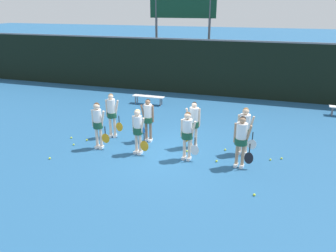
{
  "coord_description": "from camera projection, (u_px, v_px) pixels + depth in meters",
  "views": [
    {
      "loc": [
        3.3,
        -10.21,
        4.92
      ],
      "look_at": [
        0.03,
        0.04,
        0.92
      ],
      "focal_mm": 35.0,
      "sensor_mm": 36.0,
      "label": 1
    }
  ],
  "objects": [
    {
      "name": "fence_windscreen",
      "position": [
        210.0,
        68.0,
        18.36
      ],
      "size": [
        60.0,
        0.08,
        3.15
      ],
      "color": "black",
      "rests_on": "ground_plane"
    },
    {
      "name": "bench_courtside",
      "position": [
        148.0,
        97.0,
        17.1
      ],
      "size": [
        1.69,
        0.38,
        0.44
      ],
      "rotation": [
        0.0,
        0.0,
        -0.01
      ],
      "color": "silver",
      "rests_on": "ground_plane"
    },
    {
      "name": "player_2",
      "position": [
        187.0,
        132.0,
        10.76
      ],
      "size": [
        0.65,
        0.38,
        1.67
      ],
      "rotation": [
        0.0,
        0.0,
        -0.1
      ],
      "color": "beige",
      "rests_on": "ground_plane"
    },
    {
      "name": "tennis_ball_2",
      "position": [
        74.0,
        145.0,
        12.17
      ],
      "size": [
        0.06,
        0.06,
        0.06
      ],
      "primitive_type": "sphere",
      "color": "#CCE033",
      "rests_on": "ground_plane"
    },
    {
      "name": "player_1",
      "position": [
        138.0,
        128.0,
        11.21
      ],
      "size": [
        0.62,
        0.34,
        1.62
      ],
      "rotation": [
        0.0,
        0.0,
        -0.19
      ],
      "color": "beige",
      "rests_on": "ground_plane"
    },
    {
      "name": "player_5",
      "position": [
        148.0,
        117.0,
        12.26
      ],
      "size": [
        0.66,
        0.37,
        1.66
      ],
      "rotation": [
        0.0,
        0.0,
        0.01
      ],
      "color": "#8C664C",
      "rests_on": "ground_plane"
    },
    {
      "name": "tennis_ball_7",
      "position": [
        71.0,
        138.0,
        12.78
      ],
      "size": [
        0.07,
        0.07,
        0.07
      ],
      "primitive_type": "sphere",
      "color": "#CCE033",
      "rests_on": "ground_plane"
    },
    {
      "name": "player_4",
      "position": [
        112.0,
        112.0,
        12.65
      ],
      "size": [
        0.64,
        0.36,
        1.75
      ],
      "rotation": [
        0.0,
        0.0,
        0.21
      ],
      "color": "beige",
      "rests_on": "ground_plane"
    },
    {
      "name": "tennis_ball_0",
      "position": [
        282.0,
        158.0,
        11.08
      ],
      "size": [
        0.07,
        0.07,
        0.07
      ],
      "primitive_type": "sphere",
      "color": "#CCE033",
      "rests_on": "ground_plane"
    },
    {
      "name": "tennis_ball_1",
      "position": [
        187.0,
        151.0,
        11.62
      ],
      "size": [
        0.07,
        0.07,
        0.07
      ],
      "primitive_type": "sphere",
      "color": "#CCE033",
      "rests_on": "ground_plane"
    },
    {
      "name": "player_6",
      "position": [
        194.0,
        121.0,
        11.7
      ],
      "size": [
        0.65,
        0.37,
        1.72
      ],
      "rotation": [
        0.0,
        0.0,
        0.11
      ],
      "color": "beige",
      "rests_on": "ground_plane"
    },
    {
      "name": "tennis_ball_5",
      "position": [
        254.0,
        195.0,
        8.95
      ],
      "size": [
        0.07,
        0.07,
        0.07
      ],
      "primitive_type": "sphere",
      "color": "#CCE033",
      "rests_on": "ground_plane"
    },
    {
      "name": "tennis_ball_6",
      "position": [
        87.0,
        140.0,
        12.57
      ],
      "size": [
        0.07,
        0.07,
        0.07
      ],
      "primitive_type": "sphere",
      "color": "#CCE033",
      "rests_on": "ground_plane"
    },
    {
      "name": "tennis_ball_3",
      "position": [
        217.0,
        161.0,
        10.88
      ],
      "size": [
        0.07,
        0.07,
        0.07
      ],
      "primitive_type": "sphere",
      "color": "#CCE033",
      "rests_on": "ground_plane"
    },
    {
      "name": "tennis_ball_9",
      "position": [
        270.0,
        160.0,
        10.99
      ],
      "size": [
        0.07,
        0.07,
        0.07
      ],
      "primitive_type": "sphere",
      "color": "#CCE033",
      "rests_on": "ground_plane"
    },
    {
      "name": "tennis_ball_8",
      "position": [
        225.0,
        150.0,
        11.73
      ],
      "size": [
        0.07,
        0.07,
        0.07
      ],
      "primitive_type": "sphere",
      "color": "#CCE033",
      "rests_on": "ground_plane"
    },
    {
      "name": "tennis_ball_10",
      "position": [
        183.0,
        137.0,
        12.82
      ],
      "size": [
        0.07,
        0.07,
        0.07
      ],
      "primitive_type": "sphere",
      "color": "#CCE033",
      "rests_on": "ground_plane"
    },
    {
      "name": "scoreboard",
      "position": [
        182.0,
        13.0,
        19.19
      ],
      "size": [
        3.99,
        0.15,
        5.69
      ],
      "color": "#515156",
      "rests_on": "ground_plane"
    },
    {
      "name": "ground_plane",
      "position": [
        167.0,
        150.0,
        11.77
      ],
      "size": [
        140.0,
        140.0,
        0.0
      ],
      "primitive_type": "plane",
      "color": "#235684"
    },
    {
      "name": "player_7",
      "position": [
        245.0,
        127.0,
        11.16
      ],
      "size": [
        0.7,
        0.41,
        1.68
      ],
      "rotation": [
        0.0,
        0.0,
        -0.01
      ],
      "color": "beige",
      "rests_on": "ground_plane"
    },
    {
      "name": "tennis_ball_4",
      "position": [
        50.0,
        158.0,
        11.08
      ],
      "size": [
        0.07,
        0.07,
        0.07
      ],
      "primitive_type": "sphere",
      "color": "#CCE033",
      "rests_on": "ground_plane"
    },
    {
      "name": "player_3",
      "position": [
        241.0,
        137.0,
        10.23
      ],
      "size": [
        0.67,
        0.4,
        1.72
      ],
      "rotation": [
        0.0,
        0.0,
        -0.14
      ],
      "color": "tan",
      "rests_on": "ground_plane"
    },
    {
      "name": "player_0",
      "position": [
        98.0,
        122.0,
        11.62
      ],
      "size": [
        0.65,
        0.35,
        1.72
      ],
      "rotation": [
        0.0,
        0.0,
        0.04
      ],
      "color": "beige",
      "rests_on": "ground_plane"
    }
  ]
}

